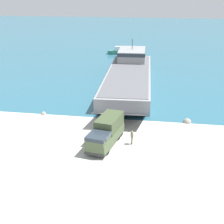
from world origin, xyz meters
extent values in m
plane|color=#B7B5AD|center=(0.00, 0.00, 0.00)|extent=(240.00, 240.00, 0.00)
cube|color=#285B70|center=(0.00, 94.65, 0.00)|extent=(240.00, 180.00, 0.01)
cube|color=gray|center=(-0.01, 23.14, 1.21)|extent=(10.36, 34.46, 2.43)
cube|color=#56565B|center=(-0.01, 23.14, 2.47)|extent=(9.60, 33.06, 0.08)
cube|color=gray|center=(-0.61, 34.88, 3.68)|extent=(6.52, 9.83, 2.52)
cube|color=#28333D|center=(-0.61, 34.88, 4.42)|extent=(6.70, 9.94, 0.76)
cylinder|color=#3F3F42|center=(-0.61, 34.88, 6.14)|extent=(0.16, 0.16, 2.40)
cube|color=#56565B|center=(1.00, 3.34, 1.30)|extent=(7.62, 6.00, 2.40)
cube|color=#475638|center=(0.21, -3.58, 0.96)|extent=(3.69, 7.88, 1.19)
cube|color=#475638|center=(-0.22, -6.04, 2.00)|extent=(2.68, 2.93, 0.88)
cube|color=#28333D|center=(-0.22, -6.04, 2.22)|extent=(2.76, 2.97, 0.44)
cube|color=#3C492E|center=(0.44, -2.31, 2.38)|extent=(3.12, 5.13, 1.66)
cube|color=#2D2D2D|center=(-0.43, -7.23, 0.51)|extent=(2.47, 0.66, 0.32)
cylinder|color=black|center=(0.77, -6.06, 0.56)|extent=(0.59, 1.17, 1.12)
cylinder|color=black|center=(-1.16, -5.72, 0.56)|extent=(0.59, 1.17, 1.12)
cylinder|color=black|center=(1.49, -1.98, 0.56)|extent=(0.59, 1.17, 1.12)
cylinder|color=black|center=(-0.44, -1.64, 0.56)|extent=(0.59, 1.17, 1.12)
cylinder|color=black|center=(1.68, -0.90, 0.56)|extent=(0.59, 1.17, 1.12)
cylinder|color=black|center=(-0.25, -0.55, 0.56)|extent=(0.59, 1.17, 1.12)
cylinder|color=#6B664C|center=(3.36, -2.98, 0.44)|extent=(0.14, 0.14, 0.87)
cylinder|color=#6B664C|center=(3.43, -3.15, 0.44)|extent=(0.14, 0.14, 0.87)
cube|color=#6B664C|center=(3.39, -3.06, 1.22)|extent=(0.39, 0.50, 0.69)
sphere|color=tan|center=(3.39, -3.06, 1.69)|extent=(0.24, 0.24, 0.24)
cube|color=#2D7060|center=(-7.12, 53.89, 0.54)|extent=(5.22, 2.21, 1.08)
cube|color=silver|center=(-6.74, 53.91, 1.68)|extent=(1.60, 1.46, 1.19)
sphere|color=gray|center=(-11.07, 4.70, 0.00)|extent=(0.79, 0.79, 0.79)
sphere|color=gray|center=(10.58, 5.02, 0.00)|extent=(1.17, 1.17, 1.17)
camera|label=1|loc=(6.59, -37.52, 17.85)|focal=50.00mm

